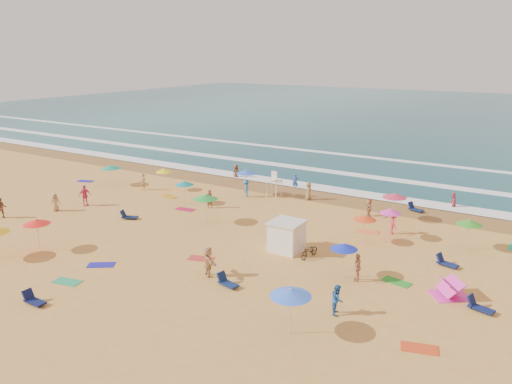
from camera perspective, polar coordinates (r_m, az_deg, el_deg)
The scene contains 13 objects.
ground at distance 38.65m, azimuth -3.49°, elevation -4.40°, with size 220.00×220.00×0.00m, color gold.
ocean at distance 116.28m, azimuth 21.26°, elevation 8.14°, with size 220.00×140.00×0.18m, color #0C4756.
wet_sand at distance 48.88m, azimuth 4.95°, elevation -0.08°, with size 220.00×220.00×0.00m, color olive.
surf_foam at distance 56.63m, azimuth 8.99°, elevation 2.08°, with size 200.00×18.70×0.05m.
cabana at distance 34.55m, azimuth 3.52°, elevation -5.13°, with size 2.00×2.00×2.00m, color white.
cabana_roof at distance 34.19m, azimuth 3.55°, elevation -3.47°, with size 2.20×2.20×0.12m, color silver.
bicycle at distance 33.71m, azimuth 6.12°, elevation -6.72°, with size 0.61×1.76×0.93m, color black.
lifeguard_stand at distance 47.10m, azimuth 2.08°, elevation 0.67°, with size 1.20×1.20×2.10m, color white, non-canonical shape.
beach_umbrellas at distance 37.40m, azimuth -0.68°, elevation -1.65°, with size 55.06×26.87×0.77m.
loungers at distance 34.79m, azimuth 1.59°, elevation -6.42°, with size 52.51×28.33×0.34m.
towels at distance 37.84m, azimuth -9.42°, elevation -5.02°, with size 42.80×19.00×0.03m.
popup_tents at distance 34.96m, azimuth 25.40°, elevation -7.15°, with size 5.37×12.10×1.20m.
beachgoers at distance 40.50m, azimuth 2.34°, elevation -2.23°, with size 40.25×24.74×2.14m.
Camera 1 is at (21.00, -29.59, 13.30)m, focal length 35.00 mm.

